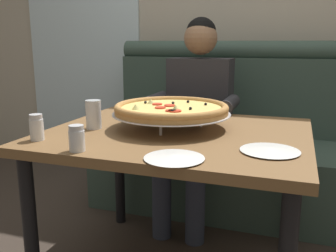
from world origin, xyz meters
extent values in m
cube|color=#BCB29E|center=(0.00, 1.52, 1.40)|extent=(6.00, 0.12, 2.80)
cube|color=white|center=(-1.36, 1.45, 1.40)|extent=(1.10, 0.02, 2.80)
cube|color=#384C42|center=(0.00, 0.82, 0.23)|extent=(1.62, 0.60, 0.46)
cube|color=#384C42|center=(0.00, 1.21, 0.69)|extent=(1.62, 0.18, 0.65)
cylinder|color=#384C42|center=(0.00, 1.21, 1.06)|extent=(1.62, 0.14, 0.14)
cube|color=brown|center=(0.00, 0.00, 0.71)|extent=(1.15, 0.97, 0.04)
cylinder|color=black|center=(-0.51, -0.41, 0.34)|extent=(0.06, 0.06, 0.69)
cylinder|color=black|center=(-0.51, 0.41, 0.34)|extent=(0.06, 0.06, 0.69)
cylinder|color=black|center=(0.51, 0.41, 0.34)|extent=(0.06, 0.06, 0.69)
cube|color=#2D3342|center=(-0.09, 0.57, 0.54)|extent=(0.34, 0.40, 0.15)
cylinder|color=#2D3342|center=(-0.19, 0.32, 0.23)|extent=(0.11, 0.11, 0.46)
cylinder|color=#2D3342|center=(0.01, 0.32, 0.23)|extent=(0.11, 0.11, 0.46)
cube|color=#2D2D33|center=(-0.09, 0.79, 0.74)|extent=(0.40, 0.22, 0.56)
cylinder|color=#2D2D33|center=(-0.32, 0.57, 0.77)|extent=(0.08, 0.28, 0.08)
cylinder|color=#2D2D33|center=(0.14, 0.57, 0.77)|extent=(0.08, 0.28, 0.08)
sphere|color=#997051|center=(-0.09, 0.77, 1.15)|extent=(0.21, 0.21, 0.21)
sphere|color=black|center=(-0.09, 0.78, 1.18)|extent=(0.19, 0.19, 0.19)
cylinder|color=silver|center=(-0.04, -0.10, 0.76)|extent=(0.01, 0.01, 0.07)
cylinder|color=silver|center=(-0.17, 0.12, 0.76)|extent=(0.01, 0.01, 0.07)
cylinder|color=silver|center=(0.08, 0.12, 0.76)|extent=(0.01, 0.01, 0.07)
torus|color=silver|center=(-0.04, 0.04, 0.79)|extent=(0.30, 0.30, 0.01)
cylinder|color=silver|center=(-0.04, 0.04, 0.80)|extent=(0.55, 0.55, 0.00)
cylinder|color=#B77F42|center=(-0.04, 0.04, 0.81)|extent=(0.52, 0.52, 0.02)
torus|color=#B77F42|center=(-0.04, 0.04, 0.83)|extent=(0.53, 0.53, 0.03)
cylinder|color=#EFCC6B|center=(-0.04, 0.04, 0.82)|extent=(0.46, 0.46, 0.01)
cylinder|color=red|center=(-0.13, 0.09, 0.83)|extent=(0.05, 0.05, 0.01)
cylinder|color=red|center=(-0.08, 0.00, 0.83)|extent=(0.05, 0.05, 0.01)
cylinder|color=red|center=(0.01, -0.06, 0.83)|extent=(0.06, 0.06, 0.01)
cylinder|color=red|center=(-0.01, -0.06, 0.83)|extent=(0.05, 0.05, 0.01)
cylinder|color=red|center=(-0.06, 0.07, 0.83)|extent=(0.05, 0.05, 0.01)
sphere|color=black|center=(0.00, -0.07, 0.83)|extent=(0.01, 0.01, 0.01)
sphere|color=black|center=(0.06, 0.01, 0.83)|extent=(0.01, 0.01, 0.01)
sphere|color=black|center=(-0.06, 0.13, 0.83)|extent=(0.01, 0.01, 0.01)
sphere|color=black|center=(-0.01, 0.19, 0.83)|extent=(0.01, 0.01, 0.01)
sphere|color=black|center=(0.09, 0.15, 0.83)|extent=(0.01, 0.01, 0.01)
sphere|color=black|center=(-0.20, 0.10, 0.83)|extent=(0.01, 0.01, 0.01)
cone|color=#CCC675|center=(-0.17, 0.11, 0.84)|extent=(0.04, 0.04, 0.02)
cone|color=#CCC675|center=(0.00, -0.03, 0.84)|extent=(0.04, 0.04, 0.02)
cone|color=#CCC675|center=(-0.17, -0.07, 0.84)|extent=(0.04, 0.04, 0.02)
cylinder|color=white|center=(-0.49, -0.34, 0.77)|extent=(0.06, 0.06, 0.09)
cylinder|color=silver|center=(-0.49, -0.34, 0.75)|extent=(0.05, 0.05, 0.05)
cylinder|color=silver|center=(-0.49, -0.34, 0.83)|extent=(0.05, 0.05, 0.02)
cylinder|color=white|center=(-0.25, -0.42, 0.77)|extent=(0.06, 0.06, 0.08)
cylinder|color=#4C6633|center=(-0.25, -0.42, 0.75)|extent=(0.05, 0.05, 0.04)
cylinder|color=silver|center=(-0.25, -0.42, 0.82)|extent=(0.05, 0.05, 0.02)
cylinder|color=white|center=(0.42, -0.20, 0.73)|extent=(0.15, 0.15, 0.01)
cone|color=white|center=(0.42, -0.20, 0.74)|extent=(0.22, 0.22, 0.01)
cylinder|color=white|center=(0.12, -0.40, 0.73)|extent=(0.15, 0.15, 0.01)
cone|color=white|center=(0.12, -0.40, 0.74)|extent=(0.21, 0.21, 0.01)
cylinder|color=silver|center=(-0.38, -0.08, 0.79)|extent=(0.07, 0.07, 0.13)
cylinder|color=#4C2814|center=(-0.38, -0.08, 0.77)|extent=(0.06, 0.06, 0.09)
cylinder|color=black|center=(-1.47, 2.34, 0.22)|extent=(0.02, 0.02, 0.44)
cylinder|color=black|center=(-1.33, 2.12, 0.22)|extent=(0.02, 0.02, 0.44)
cylinder|color=black|center=(-1.25, 2.49, 0.22)|extent=(0.02, 0.02, 0.44)
cylinder|color=black|center=(-1.11, 2.27, 0.22)|extent=(0.02, 0.02, 0.44)
cylinder|color=black|center=(-1.29, 2.31, 0.45)|extent=(0.40, 0.40, 0.02)
cube|color=black|center=(-1.16, 2.39, 0.65)|extent=(0.20, 0.28, 0.42)
camera|label=1|loc=(0.49, -1.56, 1.12)|focal=39.82mm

